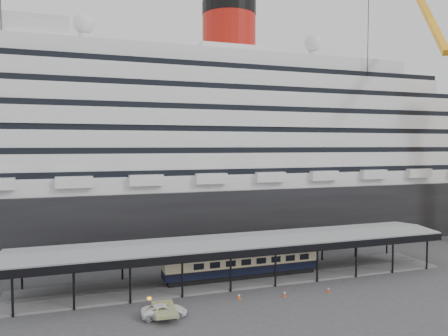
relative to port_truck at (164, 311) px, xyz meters
The scene contains 8 objects.
ground 12.38m from the port_truck, 18.87° to the left, with size 200.00×200.00×0.00m, color #39393B.
cruise_ship 41.81m from the port_truck, 71.92° to the left, with size 130.00×30.00×43.90m.
platform_canopy 14.87m from the port_truck, 37.56° to the left, with size 56.00×9.18×5.30m.
port_truck is the anchor object (origin of this frame).
pullman_carriage 15.03m from the port_truck, 37.13° to the left, with size 20.53×2.88×20.15m.
traffic_cone_left 9.17m from the port_truck, 14.42° to the left, with size 0.47×0.47×0.70m.
traffic_cone_mid 14.11m from the port_truck, ahead, with size 0.45×0.45×0.72m.
traffic_cone_right 19.59m from the port_truck, ahead, with size 0.44×0.44×0.71m.
Camera 1 is at (-19.93, -46.31, 17.15)m, focal length 35.00 mm.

